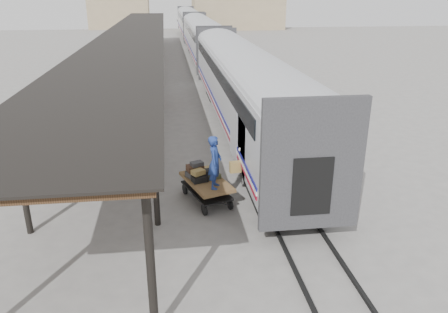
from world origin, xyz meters
TOP-DOWN VIEW (x-y plane):
  - ground at (0.00, 0.00)m, footprint 160.00×160.00m
  - train at (3.19, 33.79)m, footprint 3.45×76.01m
  - canopy at (-3.40, 24.00)m, footprint 4.90×64.30m
  - rails at (3.20, 34.00)m, footprint 1.54×150.00m
  - building_far at (14.00, 78.00)m, footprint 18.00×10.00m
  - building_left at (-10.00, 82.00)m, footprint 12.00×8.00m
  - baggage_cart at (0.44, -0.49)m, footprint 1.94×2.67m
  - suitcase_stack at (0.26, -0.18)m, footprint 1.32×1.35m
  - luggage_tug at (-2.86, 14.07)m, footprint 1.26×1.72m
  - porter at (0.69, -1.14)m, footprint 0.62×0.79m
  - pedestrian at (-2.19, 11.68)m, footprint 0.97×0.69m

SIDE VIEW (x-z plane):
  - ground at x=0.00m, z-range 0.00..0.00m
  - rails at x=3.20m, z-range 0.00..0.12m
  - luggage_tug at x=-2.86m, z-range -0.06..1.31m
  - baggage_cart at x=0.44m, z-range 0.22..1.08m
  - pedestrian at x=-2.19m, z-range 0.00..1.53m
  - suitcase_stack at x=0.26m, z-range 0.78..1.35m
  - porter at x=0.69m, z-range 0.86..2.76m
  - train at x=3.19m, z-range 0.69..4.70m
  - building_left at x=-10.00m, z-range 0.00..6.00m
  - building_far at x=14.00m, z-range 0.00..8.00m
  - canopy at x=-3.40m, z-range 1.93..6.08m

